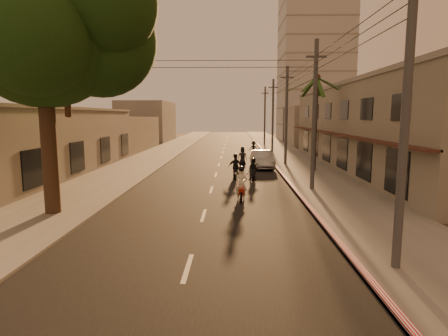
% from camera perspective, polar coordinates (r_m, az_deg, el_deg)
% --- Properties ---
extents(ground, '(160.00, 160.00, 0.00)m').
position_cam_1_polar(ground, '(15.47, -3.74, -9.22)').
color(ground, '#383023').
rests_on(ground, ground).
extents(road, '(10.00, 140.00, 0.02)m').
position_cam_1_polar(road, '(35.04, -0.78, 0.51)').
color(road, black).
rests_on(road, ground).
extents(sidewalk_right, '(5.00, 140.00, 0.12)m').
position_cam_1_polar(sidewalk_right, '(35.54, 11.39, 0.53)').
color(sidewalk_right, slate).
rests_on(sidewalk_right, ground).
extents(sidewalk_left, '(5.00, 140.00, 0.12)m').
position_cam_1_polar(sidewalk_left, '(36.12, -12.76, 0.61)').
color(sidewalk_left, slate).
rests_on(sidewalk_left, ground).
extents(curb_stripe, '(0.20, 60.00, 0.20)m').
position_cam_1_polar(curb_stripe, '(30.28, 8.53, -0.60)').
color(curb_stripe, '#B61327').
rests_on(curb_stripe, ground).
extents(shophouse_row, '(8.80, 34.20, 7.30)m').
position_cam_1_polar(shophouse_row, '(35.06, 22.63, 5.87)').
color(shophouse_row, gray).
rests_on(shophouse_row, ground).
extents(left_building, '(8.20, 24.20, 5.20)m').
position_cam_1_polar(left_building, '(32.63, -26.67, 3.67)').
color(left_building, gray).
rests_on(left_building, ground).
extents(distant_tower, '(12.10, 12.10, 28.00)m').
position_cam_1_polar(distant_tower, '(72.83, 13.53, 15.21)').
color(distant_tower, '#B7B5B2').
rests_on(distant_tower, ground).
extents(broadleaf_tree, '(9.60, 8.70, 12.10)m').
position_cam_1_polar(broadleaf_tree, '(19.06, -24.78, 19.10)').
color(broadleaf_tree, black).
rests_on(broadleaf_tree, ground).
extents(palm_tree, '(5.00, 5.00, 8.20)m').
position_cam_1_polar(palm_tree, '(31.53, 13.94, 12.45)').
color(palm_tree, black).
rests_on(palm_tree, ground).
extents(utility_poles, '(1.20, 48.26, 9.00)m').
position_cam_1_polar(utility_poles, '(35.11, 9.56, 11.09)').
color(utility_poles, '#38383A').
rests_on(utility_poles, ground).
extents(filler_right, '(8.00, 14.00, 6.00)m').
position_cam_1_polar(filler_right, '(61.06, 13.49, 6.29)').
color(filler_right, gray).
rests_on(filler_right, ground).
extents(filler_left_near, '(8.00, 14.00, 4.40)m').
position_cam_1_polar(filler_left_near, '(51.14, -16.08, 5.02)').
color(filler_left_near, gray).
rests_on(filler_left_near, ground).
extents(filler_left_far, '(8.00, 14.00, 7.00)m').
position_cam_1_polar(filler_left_far, '(68.47, -11.58, 6.93)').
color(filler_left_far, gray).
rests_on(filler_left_far, ground).
extents(scooter_red, '(0.72, 1.93, 1.90)m').
position_cam_1_polar(scooter_red, '(20.19, 2.65, -2.72)').
color(scooter_red, black).
rests_on(scooter_red, ground).
extents(scooter_mid_a, '(0.89, 1.64, 1.61)m').
position_cam_1_polar(scooter_mid_a, '(26.64, 4.53, -0.33)').
color(scooter_mid_a, black).
rests_on(scooter_mid_a, ground).
extents(scooter_mid_b, '(1.04, 1.88, 1.85)m').
position_cam_1_polar(scooter_mid_b, '(27.19, 1.74, 0.06)').
color(scooter_mid_b, black).
rests_on(scooter_mid_b, ground).
extents(scooter_far_a, '(0.99, 1.83, 1.81)m').
position_cam_1_polar(scooter_far_a, '(34.03, 2.83, 1.64)').
color(scooter_far_a, black).
rests_on(scooter_far_a, ground).
extents(scooter_far_b, '(1.11, 1.72, 1.68)m').
position_cam_1_polar(scooter_far_b, '(43.71, 4.52, 2.97)').
color(scooter_far_b, black).
rests_on(scooter_far_b, ground).
extents(parked_car, '(2.29, 4.90, 1.54)m').
position_cam_1_polar(parked_car, '(32.85, 5.82, 1.30)').
color(parked_car, '#A8AAB0').
rests_on(parked_car, ground).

